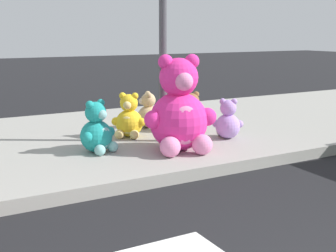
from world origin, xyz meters
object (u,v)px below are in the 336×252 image
object	(u,v)px
plush_pink_large	(179,113)
plush_tan	(147,113)
plush_yellow	(129,119)
sign_pole	(163,21)
plush_teal	(97,131)
plush_brown	(191,115)
plush_lavender	(228,122)

from	to	relation	value
plush_pink_large	plush_tan	size ratio (longest dim) A/B	2.12
plush_pink_large	plush_yellow	distance (m)	1.12
sign_pole	plush_teal	distance (m)	1.77
sign_pole	plush_tan	world-z (taller)	sign_pole
sign_pole	plush_brown	world-z (taller)	sign_pole
plush_brown	plush_yellow	bearing A→B (deg)	173.75
plush_tan	plush_teal	size ratio (longest dim) A/B	0.87
plush_pink_large	plush_tan	world-z (taller)	plush_pink_large
plush_brown	plush_yellow	xyz separation A→B (m)	(-1.02, 0.11, 0.01)
sign_pole	plush_pink_large	distance (m)	1.33
plush_lavender	plush_teal	bearing A→B (deg)	174.97
plush_pink_large	plush_brown	distance (m)	1.25
plush_pink_large	plush_lavender	distance (m)	1.07
plush_teal	plush_pink_large	bearing A→B (deg)	-24.80
sign_pole	plush_brown	size ratio (longest dim) A/B	5.03
plush_tan	sign_pole	bearing A→B (deg)	-103.13
plush_lavender	plush_yellow	size ratio (longest dim) A/B	0.89
plush_pink_large	plush_teal	size ratio (longest dim) A/B	1.84
plush_lavender	plush_pink_large	bearing A→B (deg)	-164.43
plush_teal	plush_lavender	bearing A→B (deg)	-5.03
plush_pink_large	plush_brown	xyz separation A→B (m)	(0.77, 0.96, -0.25)
plush_brown	plush_tan	bearing A→B (deg)	129.14
plush_tan	plush_lavender	distance (m)	1.44
plush_pink_large	plush_teal	bearing A→B (deg)	155.20
sign_pole	plush_yellow	bearing A→B (deg)	123.78
plush_lavender	plush_yellow	distance (m)	1.48
plush_yellow	plush_pink_large	bearing A→B (deg)	-76.93
sign_pole	plush_lavender	bearing A→B (deg)	-18.43
sign_pole	plush_lavender	world-z (taller)	sign_pole
sign_pole	plush_pink_large	xyz separation A→B (m)	(-0.07, -0.59, -1.19)
plush_pink_large	plush_lavender	bearing A→B (deg)	15.57
plush_teal	plush_yellow	bearing A→B (deg)	40.11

